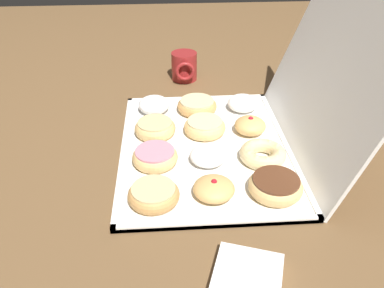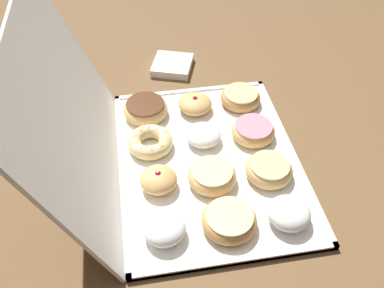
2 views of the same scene
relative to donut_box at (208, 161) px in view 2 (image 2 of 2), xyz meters
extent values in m
plane|color=brown|center=(0.00, 0.00, -0.01)|extent=(3.00, 3.00, 0.00)
cube|color=white|center=(0.00, 0.00, 0.00)|extent=(0.56, 0.43, 0.01)
cube|color=white|center=(0.00, -0.21, 0.00)|extent=(0.56, 0.01, 0.01)
cube|color=white|center=(0.00, 0.21, 0.00)|extent=(0.56, 0.01, 0.01)
cube|color=white|center=(-0.28, 0.00, 0.00)|extent=(0.01, 0.43, 0.01)
cube|color=white|center=(0.28, 0.00, 0.00)|extent=(0.01, 0.43, 0.01)
cube|color=white|center=(0.00, 0.29, 0.20)|extent=(0.56, 0.15, 0.41)
ellipsoid|color=white|center=(-0.20, -0.13, 0.03)|extent=(0.09, 0.09, 0.05)
torus|color=#E5B770|center=(-0.07, -0.13, 0.02)|extent=(0.11, 0.11, 0.04)
cylinder|color=#EACC8C|center=(-0.07, -0.13, 0.04)|extent=(0.09, 0.09, 0.01)
torus|color=#E5B770|center=(0.06, -0.13, 0.02)|extent=(0.11, 0.11, 0.04)
cylinder|color=pink|center=(0.06, -0.13, 0.04)|extent=(0.10, 0.10, 0.01)
torus|color=tan|center=(0.20, -0.13, 0.02)|extent=(0.11, 0.11, 0.03)
cylinder|color=#EACC8C|center=(0.20, -0.13, 0.04)|extent=(0.09, 0.09, 0.01)
torus|color=tan|center=(-0.19, -0.01, 0.02)|extent=(0.12, 0.12, 0.03)
cylinder|color=beige|center=(-0.19, -0.01, 0.04)|extent=(0.10, 0.10, 0.01)
torus|color=#E5B770|center=(-0.07, 0.01, 0.02)|extent=(0.11, 0.11, 0.04)
cylinder|color=beige|center=(-0.07, 0.01, 0.04)|extent=(0.09, 0.09, 0.01)
ellipsoid|color=white|center=(0.07, 0.00, 0.03)|extent=(0.09, 0.09, 0.04)
ellipsoid|color=tan|center=(0.19, 0.00, 0.02)|extent=(0.09, 0.09, 0.04)
sphere|color=#B21923|center=(0.19, 0.00, 0.04)|extent=(0.01, 0.01, 0.01)
ellipsoid|color=white|center=(-0.19, 0.13, 0.03)|extent=(0.09, 0.09, 0.05)
ellipsoid|color=tan|center=(-0.06, 0.13, 0.03)|extent=(0.09, 0.09, 0.05)
sphere|color=#B21923|center=(-0.06, 0.13, 0.05)|extent=(0.01, 0.01, 0.01)
torus|color=#EACC8C|center=(0.07, 0.14, 0.02)|extent=(0.11, 0.11, 0.04)
sphere|color=#EACC8C|center=(0.11, 0.14, 0.03)|extent=(0.02, 0.02, 0.02)
sphere|color=#EACC8C|center=(0.10, 0.16, 0.03)|extent=(0.02, 0.02, 0.02)
sphere|color=#EACC8C|center=(0.08, 0.17, 0.03)|extent=(0.02, 0.02, 0.02)
sphere|color=#EACC8C|center=(0.06, 0.17, 0.03)|extent=(0.02, 0.02, 0.02)
sphere|color=#EACC8C|center=(0.04, 0.16, 0.03)|extent=(0.02, 0.02, 0.02)
sphere|color=#EACC8C|center=(0.03, 0.14, 0.03)|extent=(0.02, 0.02, 0.02)
sphere|color=#EACC8C|center=(0.04, 0.11, 0.03)|extent=(0.02, 0.02, 0.02)
sphere|color=#EACC8C|center=(0.06, 0.10, 0.03)|extent=(0.02, 0.02, 0.02)
sphere|color=#EACC8C|center=(0.08, 0.10, 0.03)|extent=(0.02, 0.02, 0.02)
sphere|color=#EACC8C|center=(0.10, 0.11, 0.03)|extent=(0.02, 0.02, 0.02)
torus|color=#E5B770|center=(0.19, 0.14, 0.02)|extent=(0.12, 0.12, 0.04)
cylinder|color=#59331E|center=(0.19, 0.14, 0.04)|extent=(0.10, 0.10, 0.01)
cube|color=white|center=(0.41, 0.03, 0.01)|extent=(0.15, 0.15, 0.02)
camera|label=1|loc=(0.86, -0.09, 0.58)|focal=37.29mm
camera|label=2|loc=(-0.68, 0.15, 0.76)|focal=39.17mm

